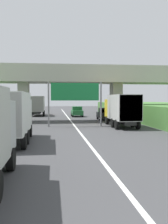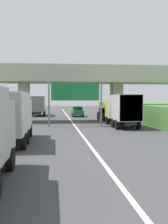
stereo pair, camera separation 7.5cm
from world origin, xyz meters
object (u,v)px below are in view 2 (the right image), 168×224
object	(u,v)px
truck_orange	(38,105)
car_green	(77,111)
overhead_highway_sign	(75,94)
construction_barrel_3	(0,130)
truck_yellow	(122,109)
truck_white	(11,115)
car_black	(105,114)

from	to	relation	value
truck_orange	car_green	world-z (taller)	truck_orange
overhead_highway_sign	construction_barrel_3	bearing A→B (deg)	-136.06
truck_yellow	truck_orange	bearing A→B (deg)	117.46
truck_white	car_black	world-z (taller)	truck_white
car_black	truck_yellow	bearing A→B (deg)	-89.82
overhead_highway_sign	truck_yellow	bearing A→B (deg)	-10.22
truck_white	car_green	xyz separation A→B (m)	(6.80, 25.09, -1.08)
truck_white	construction_barrel_3	world-z (taller)	truck_white
overhead_highway_sign	construction_barrel_3	xyz separation A→B (m)	(-6.62, -6.38, -3.05)
overhead_highway_sign	truck_white	xyz separation A→B (m)	(-5.18, -9.85, -1.57)
car_black	construction_barrel_3	world-z (taller)	car_black
overhead_highway_sign	truck_orange	world-z (taller)	overhead_highway_sign
car_black	car_green	bearing A→B (deg)	113.64
car_black	overhead_highway_sign	bearing A→B (deg)	-122.17
truck_orange	truck_yellow	world-z (taller)	same
overhead_highway_sign	truck_yellow	world-z (taller)	overhead_highway_sign
overhead_highway_sign	truck_yellow	xyz separation A→B (m)	(4.91, -0.89, -1.57)
car_green	construction_barrel_3	world-z (taller)	car_green
truck_orange	car_green	bearing A→B (deg)	-24.65
overhead_highway_sign	car_green	size ratio (longest dim) A/B	1.43
truck_orange	truck_yellow	size ratio (longest dim) A/B	1.00
truck_yellow	car_green	distance (m)	16.49
truck_white	truck_yellow	size ratio (longest dim) A/B	1.00
overhead_highway_sign	truck_orange	distance (m)	19.05
truck_yellow	car_black	size ratio (longest dim) A/B	1.78
car_black	car_green	world-z (taller)	same
truck_orange	car_black	world-z (taller)	truck_orange
truck_yellow	construction_barrel_3	distance (m)	12.86
truck_orange	truck_yellow	bearing A→B (deg)	-62.54
car_green	truck_white	bearing A→B (deg)	-105.16
overhead_highway_sign	car_green	distance (m)	15.55
overhead_highway_sign	car_black	bearing A→B (deg)	57.83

